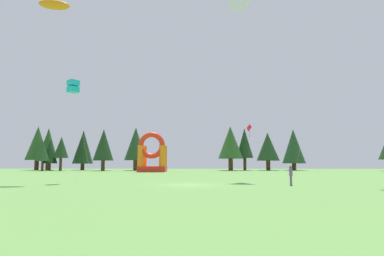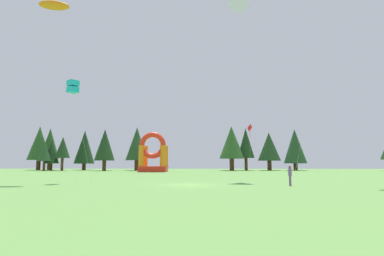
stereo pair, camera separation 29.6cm
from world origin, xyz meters
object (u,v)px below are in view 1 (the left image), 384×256
inflatable_blue_arch (152,157)px  kite_red_diamond (250,129)px  kite_orange_parafoil (54,5)px  kite_white_delta (239,7)px  kite_cyan_box (73,86)px  person_near_camera (291,174)px

inflatable_blue_arch → kite_red_diamond: bearing=-33.1°
kite_orange_parafoil → kite_red_diamond: size_ratio=2.39×
kite_red_diamond → inflatable_blue_arch: bearing=146.9°
kite_white_delta → kite_cyan_box: kite_white_delta is taller
kite_red_diamond → kite_cyan_box: 28.81m
kite_white_delta → inflatable_blue_arch: (-13.68, 26.28, -16.96)m
kite_white_delta → person_near_camera: kite_white_delta is taller
kite_cyan_box → person_near_camera: (19.96, -3.41, -8.33)m
kite_cyan_box → kite_white_delta: bearing=16.6°
kite_cyan_box → person_near_camera: kite_cyan_box is taller
kite_orange_parafoil → person_near_camera: bearing=-9.0°
inflatable_blue_arch → kite_orange_parafoil: bearing=-100.2°
kite_orange_parafoil → person_near_camera: (22.28, -3.54, -16.79)m
kite_cyan_box → person_near_camera: bearing=-9.7°
kite_white_delta → kite_red_diamond: bearing=77.2°
person_near_camera → inflatable_blue_arch: 38.59m
person_near_camera → kite_orange_parafoil: bearing=71.7°
kite_orange_parafoil → inflatable_blue_arch: (5.64, 31.23, -14.87)m
kite_white_delta → kite_orange_parafoil: bearing=-165.6°
kite_red_diamond → person_near_camera: size_ratio=4.65×
kite_cyan_box → inflatable_blue_arch: bearing=84.0°
kite_white_delta → person_near_camera: (2.95, -8.49, -18.87)m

